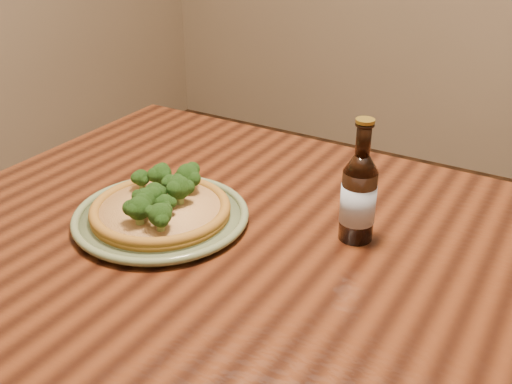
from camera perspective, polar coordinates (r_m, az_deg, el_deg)
The scene contains 4 objects.
table at distance 0.93m, azimuth 11.95°, elevation -13.74°, with size 1.60×0.90×0.75m.
plate at distance 1.02m, azimuth -9.03°, elevation -2.31°, with size 0.30×0.30×0.02m.
pizza at distance 1.01m, azimuth -9.05°, elevation -1.33°, with size 0.24×0.24×0.07m.
beer_bottle at distance 0.95m, azimuth 9.74°, elevation -0.41°, with size 0.06×0.06×0.20m.
Camera 1 is at (0.19, -0.58, 1.26)m, focal length 42.00 mm.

